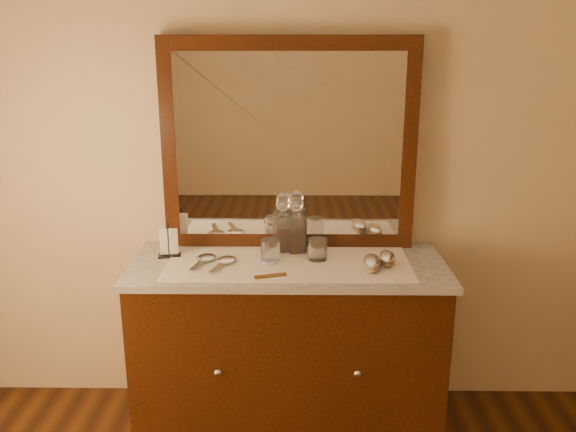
# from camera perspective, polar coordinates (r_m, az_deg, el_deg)

# --- Properties ---
(room_shell) EXTENTS (8.50, 9.00, 2.80)m
(room_shell) POSITION_cam_1_polar(r_m,az_deg,el_deg) (0.71, -2.15, -18.76)
(room_shell) COLOR black
(room_shell) RESTS_ON ground
(dresser_cabinet) EXTENTS (1.40, 0.55, 0.82)m
(dresser_cabinet) POSITION_cam_1_polar(r_m,az_deg,el_deg) (2.90, 0.03, -12.65)
(dresser_cabinet) COLOR black
(dresser_cabinet) RESTS_ON floor
(dresser_plinth) EXTENTS (1.46, 0.59, 0.08)m
(dresser_plinth) POSITION_cam_1_polar(r_m,az_deg,el_deg) (3.09, 0.03, -18.66)
(dresser_plinth) COLOR black
(dresser_plinth) RESTS_ON floor
(knob_left) EXTENTS (0.04, 0.04, 0.04)m
(knob_left) POSITION_cam_1_polar(r_m,az_deg,el_deg) (2.65, -6.77, -14.71)
(knob_left) COLOR silver
(knob_left) RESTS_ON dresser_cabinet
(knob_right) EXTENTS (0.04, 0.04, 0.04)m
(knob_right) POSITION_cam_1_polar(r_m,az_deg,el_deg) (2.65, 6.68, -14.81)
(knob_right) COLOR silver
(knob_right) RESTS_ON dresser_cabinet
(marble_top) EXTENTS (1.44, 0.59, 0.03)m
(marble_top) POSITION_cam_1_polar(r_m,az_deg,el_deg) (2.72, 0.03, -4.78)
(marble_top) COLOR silver
(marble_top) RESTS_ON dresser_cabinet
(mirror_frame) EXTENTS (1.20, 0.08, 1.00)m
(mirror_frame) POSITION_cam_1_polar(r_m,az_deg,el_deg) (2.82, 0.10, 6.85)
(mirror_frame) COLOR black
(mirror_frame) RESTS_ON marble_top
(mirror_glass) EXTENTS (1.06, 0.01, 0.86)m
(mirror_glass) POSITION_cam_1_polar(r_m,az_deg,el_deg) (2.79, 0.09, 6.73)
(mirror_glass) COLOR white
(mirror_glass) RESTS_ON marble_top
(lace_runner) EXTENTS (1.10, 0.45, 0.00)m
(lace_runner) POSITION_cam_1_polar(r_m,az_deg,el_deg) (2.69, 0.02, -4.59)
(lace_runner) COLOR white
(lace_runner) RESTS_ON marble_top
(pin_dish) EXTENTS (0.10, 0.10, 0.01)m
(pin_dish) POSITION_cam_1_polar(r_m,az_deg,el_deg) (2.70, -1.77, -4.39)
(pin_dish) COLOR white
(pin_dish) RESTS_ON lace_runner
(comb) EXTENTS (0.14, 0.07, 0.01)m
(comb) POSITION_cam_1_polar(r_m,az_deg,el_deg) (2.54, -1.68, -5.77)
(comb) COLOR brown
(comb) RESTS_ON lace_runner
(napkin_rack) EXTENTS (0.11, 0.08, 0.16)m
(napkin_rack) POSITION_cam_1_polar(r_m,az_deg,el_deg) (2.83, -11.38, -2.62)
(napkin_rack) COLOR black
(napkin_rack) RESTS_ON marble_top
(decanter_left) EXTENTS (0.10, 0.10, 0.26)m
(decanter_left) POSITION_cam_1_polar(r_m,az_deg,el_deg) (2.83, -0.51, -1.39)
(decanter_left) COLOR brown
(decanter_left) RESTS_ON lace_runner
(decanter_right) EXTENTS (0.10, 0.10, 0.27)m
(decanter_right) POSITION_cam_1_polar(r_m,az_deg,el_deg) (2.81, 0.80, -1.44)
(decanter_right) COLOR brown
(decanter_right) RESTS_ON lace_runner
(brush_near) EXTENTS (0.09, 0.18, 0.05)m
(brush_near) POSITION_cam_1_polar(r_m,az_deg,el_deg) (2.65, 8.07, -4.50)
(brush_near) COLOR #8F7457
(brush_near) RESTS_ON lace_runner
(brush_far) EXTENTS (0.08, 0.16, 0.04)m
(brush_far) POSITION_cam_1_polar(r_m,az_deg,el_deg) (2.73, 9.51, -4.04)
(brush_far) COLOR #8F7457
(brush_far) RESTS_ON lace_runner
(hand_mirror_outer) EXTENTS (0.11, 0.23, 0.02)m
(hand_mirror_outer) POSITION_cam_1_polar(r_m,az_deg,el_deg) (2.74, -8.05, -4.13)
(hand_mirror_outer) COLOR silver
(hand_mirror_outer) RESTS_ON lace_runner
(hand_mirror_inner) EXTENTS (0.12, 0.23, 0.02)m
(hand_mirror_inner) POSITION_cam_1_polar(r_m,az_deg,el_deg) (2.70, -6.10, -4.36)
(hand_mirror_inner) COLOR silver
(hand_mirror_inner) RESTS_ON lace_runner
(tumblers) EXTENTS (0.30, 0.11, 0.10)m
(tumblers) POSITION_cam_1_polar(r_m,az_deg,el_deg) (2.72, 0.59, -3.26)
(tumblers) COLOR white
(tumblers) RESTS_ON lace_runner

